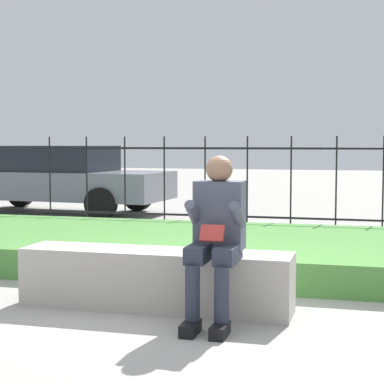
% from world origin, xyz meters
% --- Properties ---
extents(ground_plane, '(60.00, 60.00, 0.00)m').
position_xyz_m(ground_plane, '(0.00, 0.00, 0.00)').
color(ground_plane, '#9E9B93').
extents(stone_bench, '(2.30, 0.48, 0.50)m').
position_xyz_m(stone_bench, '(-0.32, 0.00, 0.22)').
color(stone_bench, '#ADA89E').
rests_on(stone_bench, ground_plane).
extents(person_seated_reader, '(0.42, 0.73, 1.30)m').
position_xyz_m(person_seated_reader, '(0.27, -0.28, 0.72)').
color(person_seated_reader, black).
rests_on(person_seated_reader, ground_plane).
extents(grass_berm, '(9.79, 2.90, 0.31)m').
position_xyz_m(grass_berm, '(0.00, 2.15, 0.16)').
color(grass_berm, '#4C893D').
rests_on(grass_berm, ground_plane).
extents(iron_fence, '(7.79, 0.03, 1.51)m').
position_xyz_m(iron_fence, '(0.00, 4.37, 0.79)').
color(iron_fence, black).
rests_on(iron_fence, ground_plane).
extents(car_parked_left, '(4.68, 2.12, 1.35)m').
position_xyz_m(car_parked_left, '(-4.71, 6.73, 0.72)').
color(car_parked_left, slate).
rests_on(car_parked_left, ground_plane).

